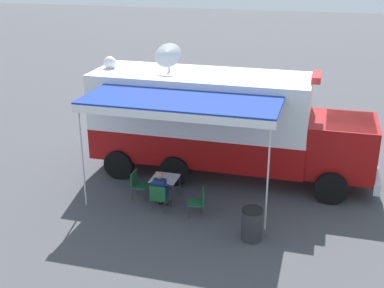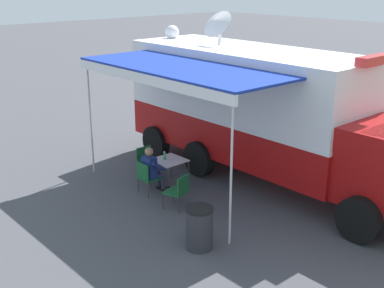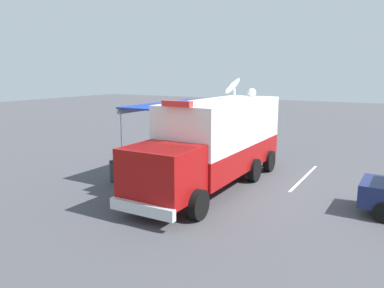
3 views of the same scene
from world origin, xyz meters
name	(u,v)px [view 3 (image 3 of 3)]	position (x,y,z in m)	size (l,w,h in m)	color
ground_plane	(223,180)	(0.00, 0.00, 0.00)	(100.00, 100.00, 0.00)	#47474C
lot_stripe	(304,177)	(-3.04, -2.19, 0.00)	(0.12, 4.80, 0.01)	silver
command_truck	(215,139)	(0.04, 0.75, 1.94)	(4.94, 9.53, 4.53)	#9E0F0F
folding_table	(183,157)	(2.34, -0.56, 0.67)	(0.81, 0.81, 0.73)	silver
water_bottle	(183,153)	(2.41, -0.66, 0.83)	(0.07, 0.07, 0.22)	#3F9959
folding_chair_at_table	(169,159)	(3.14, -0.49, 0.51)	(0.49, 0.49, 0.87)	#19562D
folding_chair_beside_table	(190,157)	(2.44, -1.41, 0.51)	(0.49, 0.49, 0.87)	#19562D
folding_chair_spare_by_truck	(155,164)	(3.09, 0.71, 0.51)	(0.59, 0.59, 0.87)	#19562D
seated_responder	(172,156)	(2.95, -0.49, 0.65)	(0.66, 0.56, 1.25)	navy
trash_bin	(116,171)	(3.98, 2.39, 0.46)	(0.57, 0.57, 0.91)	#2D2D33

